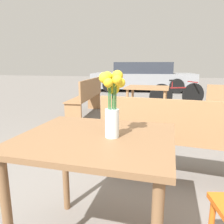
% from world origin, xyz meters
% --- Properties ---
extents(table_front, '(0.88, 0.77, 0.76)m').
position_xyz_m(table_front, '(0.00, 0.00, 0.64)').
color(table_front, brown).
rests_on(table_front, ground_plane).
extents(flower_vase, '(0.13, 0.14, 0.37)m').
position_xyz_m(flower_vase, '(0.10, 0.00, 0.94)').
color(flower_vase, silver).
rests_on(flower_vase, table_front).
extents(bench_near, '(1.59, 0.51, 0.85)m').
position_xyz_m(bench_near, '(0.54, 0.95, 0.46)').
color(bench_near, '#9E7047').
rests_on(bench_near, ground_plane).
extents(bench_middle, '(0.51, 1.82, 0.85)m').
position_xyz_m(bench_middle, '(-1.33, 3.50, 0.47)').
color(bench_middle, '#9E7047').
rests_on(bench_middle, ground_plane).
extents(table_back, '(0.80, 0.68, 0.75)m').
position_xyz_m(table_back, '(0.04, 3.00, 0.62)').
color(table_back, '#9E7047').
rests_on(table_back, ground_plane).
extents(bicycle, '(1.46, 0.79, 0.76)m').
position_xyz_m(bicycle, '(0.68, 5.00, 0.35)').
color(bicycle, black).
rests_on(bicycle, ground_plane).
extents(parked_car, '(4.63, 2.26, 1.26)m').
position_xyz_m(parked_car, '(-0.68, 8.85, 0.60)').
color(parked_car, gray).
rests_on(parked_car, ground_plane).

